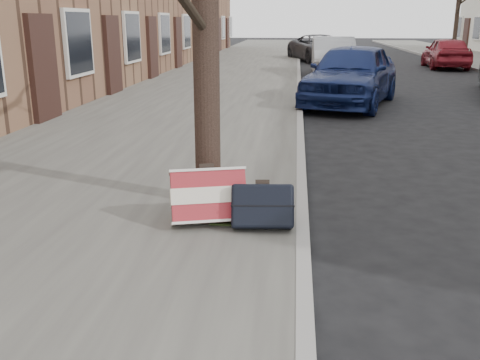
# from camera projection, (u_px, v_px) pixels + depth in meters

# --- Properties ---
(ground) EXTENTS (120.00, 120.00, 0.00)m
(ground) POSITION_uv_depth(u_px,v_px,m) (464.00, 286.00, 4.16)
(ground) COLOR black
(ground) RESTS_ON ground
(near_sidewalk) EXTENTS (5.00, 70.00, 0.12)m
(near_sidewalk) POSITION_uv_depth(u_px,v_px,m) (229.00, 77.00, 18.80)
(near_sidewalk) COLOR slate
(near_sidewalk) RESTS_ON ground
(dirt_patch) EXTENTS (0.85, 0.85, 0.02)m
(dirt_patch) POSITION_uv_depth(u_px,v_px,m) (229.00, 209.00, 5.46)
(dirt_patch) COLOR black
(dirt_patch) RESTS_ON near_sidewalk
(suitcase_red) EXTENTS (0.77, 0.56, 0.54)m
(suitcase_red) POSITION_uv_depth(u_px,v_px,m) (208.00, 197.00, 5.03)
(suitcase_red) COLOR maroon
(suitcase_red) RESTS_ON near_sidewalk
(suitcase_navy) EXTENTS (0.60, 0.38, 0.45)m
(suitcase_navy) POSITION_uv_depth(u_px,v_px,m) (262.00, 206.00, 4.92)
(suitcase_navy) COLOR black
(suitcase_navy) RESTS_ON near_sidewalk
(car_near_front) EXTENTS (2.96, 4.66, 1.48)m
(car_near_front) POSITION_uv_depth(u_px,v_px,m) (352.00, 74.00, 12.78)
(car_near_front) COLOR navy
(car_near_front) RESTS_ON ground
(car_near_mid) EXTENTS (1.50, 4.26, 1.40)m
(car_near_mid) POSITION_uv_depth(u_px,v_px,m) (333.00, 57.00, 19.38)
(car_near_mid) COLOR #A3A7AB
(car_near_mid) RESTS_ON ground
(car_near_back) EXTENTS (3.47, 5.09, 1.30)m
(car_near_back) POSITION_uv_depth(u_px,v_px,m) (320.00, 48.00, 26.41)
(car_near_back) COLOR #38383D
(car_near_back) RESTS_ON ground
(car_far_back) EXTENTS (1.77, 3.94, 1.31)m
(car_far_back) POSITION_uv_depth(u_px,v_px,m) (446.00, 53.00, 22.59)
(car_far_back) COLOR maroon
(car_far_back) RESTS_ON ground
(tree_far_c) EXTENTS (0.23, 0.23, 5.16)m
(tree_far_c) POSITION_uv_depth(u_px,v_px,m) (458.00, 6.00, 28.66)
(tree_far_c) COLOR black
(tree_far_c) RESTS_ON far_sidewalk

